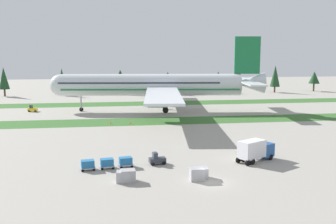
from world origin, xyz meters
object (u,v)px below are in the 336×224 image
(cargo_dolly_third, at_px, (88,164))
(uld_container_3, at_px, (197,174))
(airliner, at_px, (158,85))
(cargo_dolly_second, at_px, (107,163))
(cargo_dolly_lead, at_px, (126,161))
(pushback_tractor, at_px, (32,109))
(uld_container_1, at_px, (128,176))
(uld_container_0, at_px, (124,177))
(taxiway_marker_1, at_px, (130,123))
(baggage_tug, at_px, (157,159))
(catering_truck, at_px, (255,150))
(taxiway_marker_0, at_px, (111,123))
(uld_container_2, at_px, (201,173))
(ground_crew_marshaller, at_px, (247,152))

(cargo_dolly_third, xyz_separation_m, uld_container_3, (15.43, -6.79, -0.04))
(airliner, height_order, cargo_dolly_second, airliner)
(cargo_dolly_third, bearing_deg, uld_container_3, 57.56)
(cargo_dolly_lead, relative_size, uld_container_3, 1.20)
(pushback_tractor, bearing_deg, uld_container_1, 27.24)
(uld_container_0, bearing_deg, taxiway_marker_1, 86.48)
(airliner, xyz_separation_m, baggage_tug, (-6.23, -54.75, -7.01))
(baggage_tug, bearing_deg, cargo_dolly_second, -90.00)
(catering_truck, xyz_separation_m, taxiway_marker_1, (-18.93, 35.51, -1.68))
(uld_container_1, xyz_separation_m, taxiway_marker_0, (-2.66, 43.48, -0.57))
(airliner, relative_size, taxiway_marker_0, 138.18)
(cargo_dolly_lead, bearing_deg, uld_container_1, -7.76)
(uld_container_3, relative_size, taxiway_marker_1, 3.66)
(cargo_dolly_lead, relative_size, uld_container_2, 1.20)
(cargo_dolly_lead, xyz_separation_m, uld_container_1, (0.11, -6.97, -0.07))
(uld_container_0, xyz_separation_m, uld_container_2, (10.85, 0.13, 0.01))
(taxiway_marker_1, bearing_deg, cargo_dolly_second, -97.88)
(uld_container_3, bearing_deg, taxiway_marker_0, 105.49)
(airliner, height_order, taxiway_marker_0, airliner)
(airliner, bearing_deg, cargo_dolly_lead, 174.77)
(uld_container_1, bearing_deg, cargo_dolly_third, 133.82)
(cargo_dolly_lead, relative_size, uld_container_0, 1.20)
(uld_container_0, relative_size, uld_container_3, 1.00)
(airliner, xyz_separation_m, uld_container_3, (-1.50, -63.17, -6.95))
(cargo_dolly_third, distance_m, pushback_tractor, 63.50)
(cargo_dolly_second, distance_m, cargo_dolly_third, 2.90)
(cargo_dolly_lead, bearing_deg, taxiway_marker_1, 167.87)
(cargo_dolly_lead, distance_m, taxiway_marker_0, 36.61)
(cargo_dolly_lead, bearing_deg, cargo_dolly_third, -90.00)
(cargo_dolly_second, bearing_deg, baggage_tug, 90.00)
(taxiway_marker_0, bearing_deg, baggage_tug, -78.13)
(catering_truck, height_order, taxiway_marker_0, catering_truck)
(cargo_dolly_second, xyz_separation_m, ground_crew_marshaller, (23.32, 3.14, 0.03))
(uld_container_1, xyz_separation_m, taxiway_marker_1, (2.05, 42.85, -0.57))
(baggage_tug, xyz_separation_m, uld_container_0, (-5.44, -7.75, -0.05))
(cargo_dolly_second, xyz_separation_m, taxiway_marker_1, (5.03, 36.32, -0.65))
(uld_container_2, bearing_deg, taxiway_marker_1, 100.88)
(baggage_tug, distance_m, uld_container_3, 9.66)
(uld_container_0, xyz_separation_m, uld_container_3, (10.17, -0.67, 0.11))
(baggage_tug, height_order, taxiway_marker_0, baggage_tug)
(cargo_dolly_second, distance_m, uld_container_2, 14.72)
(catering_truck, xyz_separation_m, ground_crew_marshaller, (-0.64, 2.32, -1.01))
(ground_crew_marshaller, xyz_separation_m, uld_container_0, (-20.93, -9.69, -0.18))
(cargo_dolly_third, distance_m, ground_crew_marshaller, 26.43)
(cargo_dolly_second, relative_size, catering_truck, 0.33)
(catering_truck, distance_m, uld_container_1, 22.25)
(ground_crew_marshaller, bearing_deg, uld_container_2, -58.68)
(airliner, distance_m, uld_container_3, 63.57)
(ground_crew_marshaller, bearing_deg, cargo_dolly_third, -94.40)
(cargo_dolly_second, height_order, uld_container_2, cargo_dolly_second)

